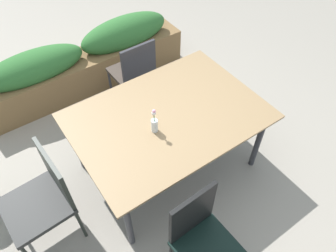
# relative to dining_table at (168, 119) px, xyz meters

# --- Properties ---
(ground_plane) EXTENTS (12.00, 12.00, 0.00)m
(ground_plane) POSITION_rel_dining_table_xyz_m (-0.02, 0.09, -0.68)
(ground_plane) COLOR gray
(dining_table) EXTENTS (1.63, 1.16, 0.74)m
(dining_table) POSITION_rel_dining_table_xyz_m (0.00, 0.00, 0.00)
(dining_table) COLOR #8C704C
(dining_table) RESTS_ON ground
(chair_near_left) EXTENTS (0.42, 0.42, 0.93)m
(chair_near_left) POSITION_rel_dining_table_xyz_m (-0.37, -0.94, -0.15)
(chair_near_left) COLOR black
(chair_near_left) RESTS_ON ground
(chair_end_left) EXTENTS (0.50, 0.50, 0.92)m
(chair_end_left) POSITION_rel_dining_table_xyz_m (-1.16, 0.00, -0.16)
(chair_end_left) COLOR black
(chair_end_left) RESTS_ON ground
(chair_far_side) EXTENTS (0.43, 0.43, 0.90)m
(chair_far_side) POSITION_rel_dining_table_xyz_m (0.20, 0.94, -0.17)
(chair_far_side) COLOR #3B3029
(chair_far_side) RESTS_ON ground
(flower_vase) EXTENTS (0.06, 0.06, 0.24)m
(flower_vase) POSITION_rel_dining_table_xyz_m (-0.19, -0.08, 0.15)
(flower_vase) COLOR silver
(flower_vase) RESTS_ON dining_table
(planter_box) EXTENTS (2.56, 0.44, 0.75)m
(planter_box) POSITION_rel_dining_table_xyz_m (-0.10, 1.60, -0.33)
(planter_box) COLOR brown
(planter_box) RESTS_ON ground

